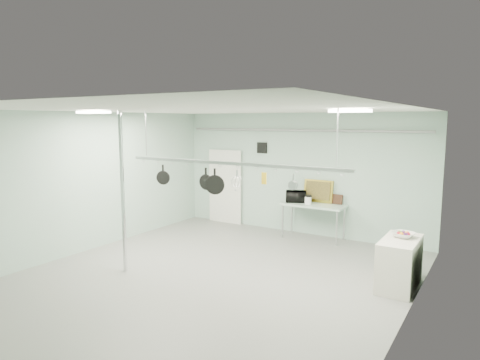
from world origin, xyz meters
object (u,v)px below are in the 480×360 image
Objects in this scene: coffee_canister at (308,200)px; fruit_bowl at (403,235)px; chrome_pole at (123,193)px; prep_table at (313,207)px; skillet_mid at (206,179)px; side_cabinet at (399,263)px; microwave at (296,196)px; pot_rack at (229,162)px; skillet_right at (215,182)px; skillet_left at (163,174)px.

fruit_bowl is at bearing -36.41° from coffee_canister.
chrome_pole is 5.36m from fruit_bowl.
chrome_pole is 2.00× the size of prep_table.
prep_table is 3.59× the size of skillet_mid.
coffee_canister reaches higher than side_cabinet.
coffee_canister is at bearing 140.79° from microwave.
pot_rack is 9.32× the size of skillet_right.
skillet_right is (-0.23, -3.32, 0.78)m from microwave.
prep_table is 3.08× the size of microwave.
fruit_bowl is 0.76× the size of skillet_right.
fruit_bowl is at bearing 22.73° from pot_rack.
skillet_right is (0.21, 0.00, -0.03)m from skillet_mid.
side_cabinet is 3.82m from microwave.
chrome_pole is at bearing -146.97° from skillet_mid.
skillet_mid is 0.87× the size of skillet_right.
chrome_pole is at bearing -118.71° from prep_table.
coffee_canister is (0.28, 3.22, -1.23)m from pot_rack.
skillet_left and skillet_right have the same top height.
pot_rack is 1.68m from skillet_left.
fruit_bowl is at bearing 83.98° from side_cabinet.
side_cabinet is 3.92m from skillet_mid.
prep_table is 0.22m from coffee_canister.
pot_rack is 12.27× the size of fruit_bowl.
skillet_mid is at bearing -160.47° from fruit_bowl.
coffee_canister is at bearing -145.12° from prep_table.
chrome_pole is at bearing -127.99° from skillet_left.
pot_rack is at bearing -157.27° from fruit_bowl.
skillet_mid is at bearing -22.37° from skillet_left.
skillet_mid is at bearing -162.49° from side_cabinet.
side_cabinet is (4.85, 2.00, -1.15)m from chrome_pole.
skillet_right is at bearing -159.31° from fruit_bowl.
microwave reaches higher than prep_table.
chrome_pole is 4.70m from coffee_canister.
chrome_pole reaches higher than microwave.
microwave is (-0.49, 0.02, 0.22)m from prep_table.
skillet_mid is (1.36, 0.90, 0.26)m from chrome_pole.
side_cabinet is 2.33× the size of skillet_right.
skillet_left is (-4.61, -1.24, 0.94)m from fruit_bowl.
pot_rack is (-2.95, -1.10, 1.78)m from side_cabinet.
microwave is 1.16× the size of skillet_mid.
skillet_left is (-4.60, -1.10, 1.44)m from side_cabinet.
skillet_right reaches higher than side_cabinet.
skillet_left reaches higher than microwave.
microwave is 1.30× the size of skillet_left.
prep_table is at bearing 35.81° from skillet_left.
skillet_mid is at bearing -105.84° from prep_table.
microwave is 3.45m from skillet_mid.
skillet_mid reaches higher than coffee_canister.
fruit_bowl reaches higher than side_cabinet.
chrome_pole is 4.85m from prep_table.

